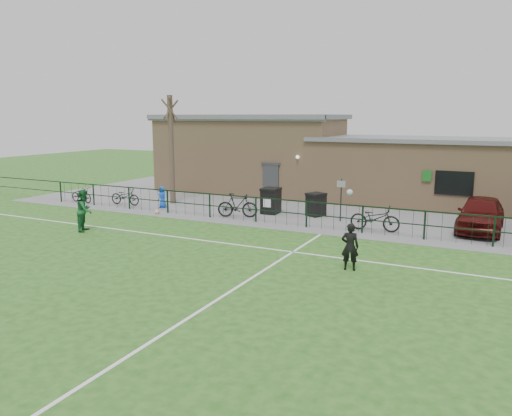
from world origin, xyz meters
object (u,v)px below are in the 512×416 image
at_px(sign_post, 341,200).
at_px(spectator_child, 162,197).
at_px(bicycle_c, 125,196).
at_px(car_maroon, 481,214).
at_px(bicycle_d, 238,205).
at_px(wheelie_bin_left, 271,202).
at_px(bicycle_a, 81,195).
at_px(bare_tree, 171,150).
at_px(bicycle_e, 375,218).
at_px(outfield_player, 85,210).
at_px(wheelie_bin_right, 316,205).
at_px(ball_ground, 157,212).

relative_size(sign_post, spectator_child, 1.71).
bearing_deg(bicycle_c, car_maroon, -87.77).
xyz_separation_m(bicycle_d, spectator_child, (-4.82, 0.43, -0.00)).
relative_size(wheelie_bin_left, bicycle_a, 0.73).
distance_m(bare_tree, bicycle_a, 5.82).
distance_m(bicycle_c, bicycle_d, 7.23).
height_order(sign_post, bicycle_e, sign_post).
relative_size(bicycle_d, spectator_child, 1.67).
relative_size(bare_tree, outfield_player, 3.34).
distance_m(wheelie_bin_left, wheelie_bin_right, 2.29).
bearing_deg(bicycle_e, bicycle_c, 87.61).
relative_size(bicycle_d, bicycle_e, 0.93).
xyz_separation_m(bicycle_a, bicycle_d, (9.99, 0.23, 0.15)).
distance_m(car_maroon, bicycle_a, 20.83).
relative_size(bare_tree, sign_post, 3.00).
xyz_separation_m(car_maroon, ball_ground, (-14.75, -3.13, -0.65)).
relative_size(bicycle_d, outfield_player, 1.09).
height_order(sign_post, car_maroon, sign_post).
distance_m(car_maroon, ball_ground, 15.09).
height_order(sign_post, bicycle_a, sign_post).
bearing_deg(wheelie_bin_left, wheelie_bin_right, 7.34).
xyz_separation_m(sign_post, bicycle_c, (-11.98, -1.08, -0.52)).
xyz_separation_m(sign_post, spectator_child, (-9.57, -0.91, -0.41)).
xyz_separation_m(wheelie_bin_left, wheelie_bin_right, (2.26, 0.39, -0.08)).
bearing_deg(bicycle_e, bicycle_d, 88.89).
relative_size(bicycle_e, ball_ground, 8.80).
bearing_deg(bicycle_a, car_maroon, -76.32).
distance_m(bare_tree, sign_post, 10.18).
height_order(bare_tree, bicycle_d, bare_tree).
height_order(wheelie_bin_right, ball_ground, wheelie_bin_right).
distance_m(sign_post, bicycle_e, 2.34).
xyz_separation_m(bicycle_d, ball_ground, (-4.04, -1.06, -0.49)).
relative_size(bicycle_a, bicycle_d, 0.85).
xyz_separation_m(wheelie_bin_right, spectator_child, (-8.12, -1.56, 0.06)).
height_order(car_maroon, ball_ground, car_maroon).
bearing_deg(bicycle_a, bicycle_c, -72.61).
xyz_separation_m(wheelie_bin_left, bicycle_d, (-1.05, -1.60, -0.02)).
bearing_deg(bicycle_c, bicycle_a, 96.52).
bearing_deg(bicycle_a, spectator_child, -75.37).
bearing_deg(car_maroon, bicycle_d, -167.35).
bearing_deg(car_maroon, wheelie_bin_right, -177.68).
relative_size(wheelie_bin_right, car_maroon, 0.24).
bearing_deg(ball_ground, wheelie_bin_left, 27.63).
height_order(bicycle_a, outfield_player, outfield_player).
bearing_deg(bicycle_e, ball_ground, 94.41).
height_order(bare_tree, outfield_player, bare_tree).
height_order(bare_tree, sign_post, bare_tree).
height_order(car_maroon, bicycle_d, car_maroon).
relative_size(spectator_child, outfield_player, 0.65).
bearing_deg(bicycle_e, wheelie_bin_right, 58.40).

